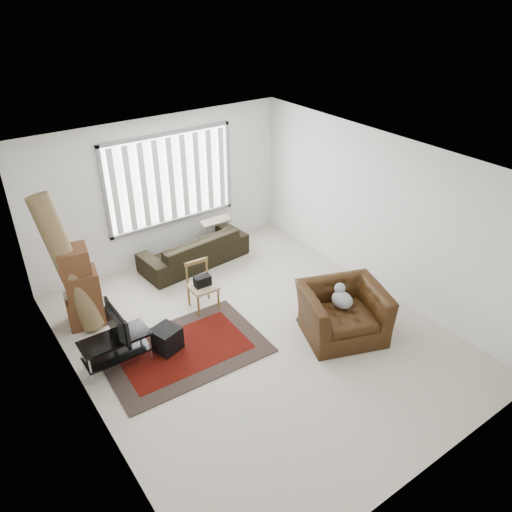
{
  "coord_description": "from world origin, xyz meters",
  "views": [
    {
      "loc": [
        -3.47,
        -4.86,
        4.85
      ],
      "look_at": [
        0.35,
        0.5,
        1.05
      ],
      "focal_mm": 35.0,
      "sensor_mm": 36.0,
      "label": 1
    }
  ],
  "objects_px": {
    "sofa": "(194,245)",
    "armchair": "(343,309)",
    "moving_boxes": "(81,289)",
    "tv_stand": "(116,345)",
    "side_chair": "(202,284)"
  },
  "relations": [
    {
      "from": "tv_stand",
      "to": "side_chair",
      "type": "height_order",
      "value": "side_chair"
    },
    {
      "from": "sofa",
      "to": "armchair",
      "type": "height_order",
      "value": "armchair"
    },
    {
      "from": "moving_boxes",
      "to": "tv_stand",
      "type": "bearing_deg",
      "value": -88.99
    },
    {
      "from": "tv_stand",
      "to": "sofa",
      "type": "distance_m",
      "value": 2.91
    },
    {
      "from": "tv_stand",
      "to": "side_chair",
      "type": "distance_m",
      "value": 1.76
    },
    {
      "from": "tv_stand",
      "to": "side_chair",
      "type": "relative_size",
      "value": 1.19
    },
    {
      "from": "tv_stand",
      "to": "moving_boxes",
      "type": "height_order",
      "value": "moving_boxes"
    },
    {
      "from": "tv_stand",
      "to": "armchair",
      "type": "xyz_separation_m",
      "value": [
        3.04,
        -1.32,
        0.11
      ]
    },
    {
      "from": "moving_boxes",
      "to": "armchair",
      "type": "bearing_deg",
      "value": -39.72
    },
    {
      "from": "tv_stand",
      "to": "armchair",
      "type": "distance_m",
      "value": 3.31
    },
    {
      "from": "moving_boxes",
      "to": "side_chair",
      "type": "relative_size",
      "value": 1.65
    },
    {
      "from": "side_chair",
      "to": "armchair",
      "type": "xyz_separation_m",
      "value": [
        1.36,
        -1.83,
        0.01
      ]
    },
    {
      "from": "sofa",
      "to": "armchair",
      "type": "xyz_separation_m",
      "value": [
        0.78,
        -3.15,
        0.06
      ]
    },
    {
      "from": "sofa",
      "to": "armchair",
      "type": "bearing_deg",
      "value": 98.93
    },
    {
      "from": "sofa",
      "to": "tv_stand",
      "type": "bearing_deg",
      "value": 34.09
    }
  ]
}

